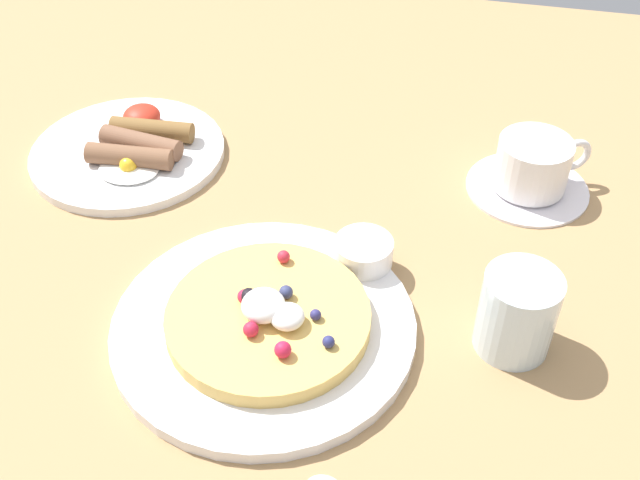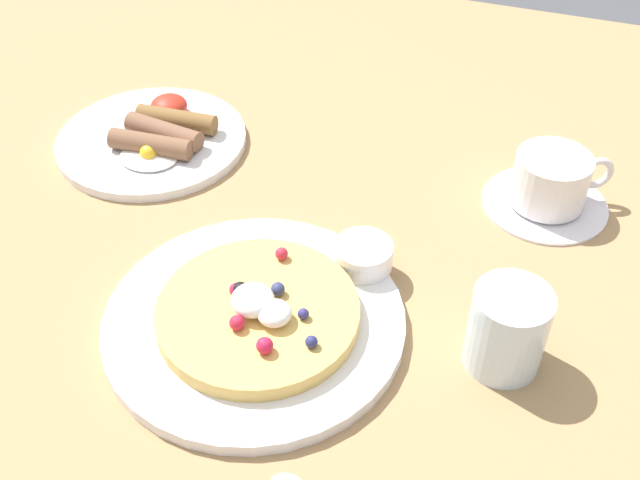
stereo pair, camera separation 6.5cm
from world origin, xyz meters
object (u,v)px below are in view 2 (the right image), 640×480
at_px(coffee_saucer, 545,203).
at_px(coffee_cup, 552,179).
at_px(pancake_plate, 254,321).
at_px(syrup_ramekin, 363,255).
at_px(water_glass, 507,329).
at_px(breakfast_plate, 152,140).

height_order(coffee_saucer, coffee_cup, coffee_cup).
distance_m(pancake_plate, syrup_ramekin, 0.13).
bearing_deg(pancake_plate, coffee_cup, 49.42).
relative_size(coffee_saucer, coffee_cup, 1.30).
bearing_deg(coffee_saucer, pancake_plate, -130.49).
bearing_deg(water_glass, syrup_ramekin, 157.09).
relative_size(syrup_ramekin, water_glass, 0.72).
bearing_deg(pancake_plate, syrup_ramekin, 53.12).
xyz_separation_m(pancake_plate, syrup_ramekin, (0.07, 0.10, 0.02)).
distance_m(coffee_cup, water_glass, 0.24).
distance_m(breakfast_plate, water_glass, 0.50).
height_order(pancake_plate, coffee_saucer, pancake_plate).
distance_m(breakfast_plate, coffee_cup, 0.47).
height_order(pancake_plate, coffee_cup, coffee_cup).
bearing_deg(water_glass, coffee_saucer, 87.78).
height_order(syrup_ramekin, coffee_saucer, syrup_ramekin).
distance_m(syrup_ramekin, coffee_saucer, 0.23).
relative_size(pancake_plate, water_glass, 3.46).
bearing_deg(coffee_cup, breakfast_plate, -174.97).
bearing_deg(coffee_cup, syrup_ramekin, -132.54).
bearing_deg(coffee_saucer, syrup_ramekin, -132.41).
bearing_deg(coffee_saucer, water_glass, -92.22).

